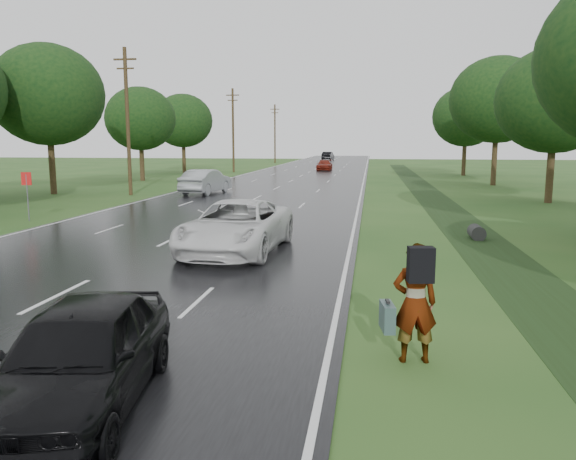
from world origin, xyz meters
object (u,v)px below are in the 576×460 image
(dark_sedan, at_px, (80,355))
(silver_sedan, at_px, (206,181))
(white_pickup, at_px, (236,227))
(pedestrian, at_px, (414,301))
(road_sign, at_px, (27,186))

(dark_sedan, height_order, silver_sedan, silver_sedan)
(dark_sedan, bearing_deg, white_pickup, 84.29)
(silver_sedan, bearing_deg, dark_sedan, 111.82)
(white_pickup, height_order, dark_sedan, white_pickup)
(pedestrian, height_order, dark_sedan, pedestrian)
(pedestrian, relative_size, white_pickup, 0.33)
(dark_sedan, relative_size, silver_sedan, 0.85)
(white_pickup, xyz_separation_m, dark_sedan, (0.50, -11.22, -0.10))
(dark_sedan, xyz_separation_m, silver_sedan, (-7.67, 31.70, 0.10))
(road_sign, height_order, silver_sedan, road_sign)
(road_sign, relative_size, white_pickup, 0.37)
(road_sign, height_order, white_pickup, road_sign)
(white_pickup, bearing_deg, road_sign, 155.61)
(dark_sedan, distance_m, silver_sedan, 32.62)
(white_pickup, bearing_deg, silver_sedan, 112.64)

